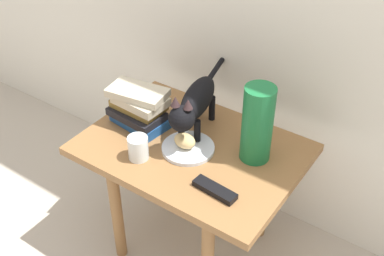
{
  "coord_description": "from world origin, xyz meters",
  "views": [
    {
      "loc": [
        0.76,
        -1.1,
        1.6
      ],
      "look_at": [
        0.0,
        0.0,
        0.6
      ],
      "focal_mm": 45.5,
      "sensor_mm": 36.0,
      "label": 1
    }
  ],
  "objects": [
    {
      "name": "ground_plane",
      "position": [
        0.0,
        0.0,
        0.0
      ],
      "size": [
        6.0,
        6.0,
        0.0
      ],
      "primitive_type": "plane",
      "color": "#B2A899"
    },
    {
      "name": "side_table",
      "position": [
        0.0,
        0.0,
        0.44
      ],
      "size": [
        0.76,
        0.55,
        0.52
      ],
      "color": "olive",
      "rests_on": "ground"
    },
    {
      "name": "plate",
      "position": [
        0.0,
        -0.02,
        0.52
      ],
      "size": [
        0.19,
        0.19,
        0.01
      ],
      "primitive_type": "cylinder",
      "color": "silver",
      "rests_on": "side_table"
    },
    {
      "name": "bread_roll",
      "position": [
        -0.01,
        -0.03,
        0.56
      ],
      "size": [
        0.08,
        0.06,
        0.05
      ],
      "primitive_type": "ellipsoid",
      "rotation": [
        0.0,
        0.0,
        3.1
      ],
      "color": "#E0BC7A",
      "rests_on": "plate"
    },
    {
      "name": "cat",
      "position": [
        -0.04,
        0.07,
        0.65
      ],
      "size": [
        0.16,
        0.47,
        0.23
      ],
      "color": "black",
      "rests_on": "side_table"
    },
    {
      "name": "book_stack",
      "position": [
        -0.24,
        -0.0,
        0.59
      ],
      "size": [
        0.23,
        0.16,
        0.15
      ],
      "color": "#1E4C8C",
      "rests_on": "side_table"
    },
    {
      "name": "green_vase",
      "position": [
        0.21,
        0.07,
        0.66
      ],
      "size": [
        0.1,
        0.1,
        0.28
      ],
      "primitive_type": "cylinder",
      "color": "#196B38",
      "rests_on": "side_table"
    },
    {
      "name": "candle_jar",
      "position": [
        -0.12,
        -0.15,
        0.56
      ],
      "size": [
        0.07,
        0.07,
        0.08
      ],
      "color": "silver",
      "rests_on": "side_table"
    },
    {
      "name": "tv_remote",
      "position": [
        0.19,
        -0.15,
        0.53
      ],
      "size": [
        0.15,
        0.06,
        0.02
      ],
      "primitive_type": "cube",
      "rotation": [
        0.0,
        0.0,
        -0.09
      ],
      "color": "black",
      "rests_on": "side_table"
    }
  ]
}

